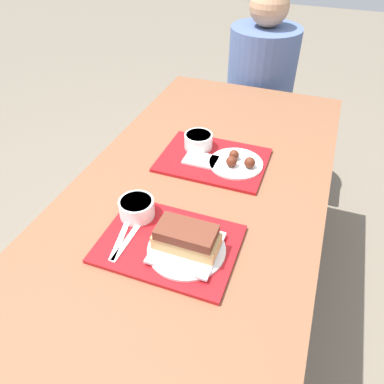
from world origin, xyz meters
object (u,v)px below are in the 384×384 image
at_px(tray_far, 214,160).
at_px(brisket_sandwich_plate, 187,242).
at_px(bowl_coleslaw_far, 198,140).
at_px(bowl_coleslaw_near, 137,207).
at_px(wings_plate_far, 237,162).
at_px(tray_near, 169,244).
at_px(person_seated_across, 261,74).

height_order(tray_far, brisket_sandwich_plate, brisket_sandwich_plate).
distance_m(tray_far, bowl_coleslaw_far, 0.10).
height_order(bowl_coleslaw_near, wings_plate_far, bowl_coleslaw_near).
distance_m(tray_far, brisket_sandwich_plate, 0.45).
height_order(tray_far, bowl_coleslaw_far, bowl_coleslaw_far).
xyz_separation_m(tray_near, tray_far, (-0.01, 0.44, 0.00)).
relative_size(tray_far, brisket_sandwich_plate, 1.77).
distance_m(bowl_coleslaw_near, person_seated_across, 1.28).
xyz_separation_m(wings_plate_far, person_seated_across, (-0.11, 0.92, -0.04)).
relative_size(brisket_sandwich_plate, person_seated_across, 0.28).
relative_size(tray_near, bowl_coleslaw_far, 3.60).
bearing_deg(bowl_coleslaw_near, wings_plate_far, 59.11).
distance_m(tray_far, bowl_coleslaw_near, 0.39).
xyz_separation_m(tray_far, bowl_coleslaw_far, (-0.08, 0.05, 0.04)).
bearing_deg(wings_plate_far, tray_far, 174.49).
distance_m(brisket_sandwich_plate, person_seated_across, 1.36).
bearing_deg(brisket_sandwich_plate, tray_near, 169.66).
relative_size(tray_near, bowl_coleslaw_near, 3.60).
distance_m(tray_near, brisket_sandwich_plate, 0.07).
bearing_deg(tray_far, brisket_sandwich_plate, -81.66).
relative_size(tray_far, wings_plate_far, 1.99).
distance_m(tray_far, person_seated_across, 0.91).
xyz_separation_m(brisket_sandwich_plate, person_seated_across, (-0.08, 1.36, -0.06)).
xyz_separation_m(tray_far, person_seated_across, (-0.02, 0.91, -0.02)).
height_order(bowl_coleslaw_near, person_seated_across, person_seated_across).
relative_size(bowl_coleslaw_near, person_seated_across, 0.14).
height_order(wings_plate_far, person_seated_across, person_seated_across).
bearing_deg(tray_near, wings_plate_far, 79.28).
relative_size(tray_far, bowl_coleslaw_near, 3.60).
xyz_separation_m(tray_near, bowl_coleslaw_near, (-0.13, 0.07, 0.04)).
height_order(tray_near, tray_far, same).
xyz_separation_m(brisket_sandwich_plate, wings_plate_far, (0.02, 0.44, -0.02)).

